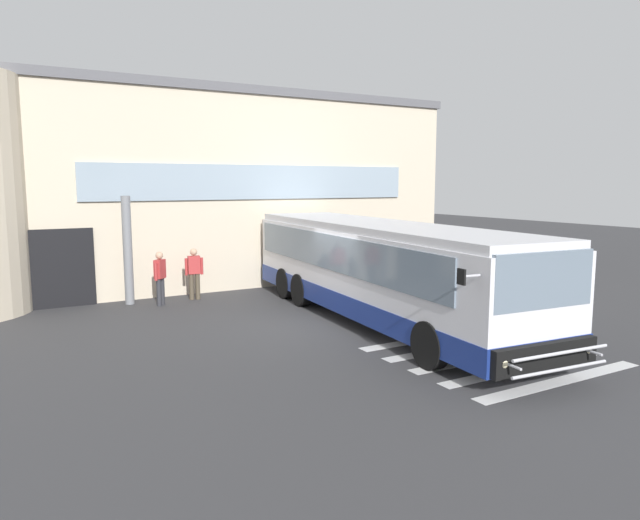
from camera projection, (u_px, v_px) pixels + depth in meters
name	position (u px, v px, depth m)	size (l,w,h in m)	color
ground_plane	(318.00, 327.00, 15.23)	(80.00, 90.00, 0.02)	#353538
bay_paint_stripes	(492.00, 356.00, 12.59)	(4.40, 3.96, 0.01)	silver
terminal_building	(171.00, 188.00, 24.39)	(19.94, 13.80, 7.13)	beige
entry_support_column	(128.00, 250.00, 17.83)	(0.28, 0.28, 3.38)	slate
bus_main_foreground	(379.00, 273.00, 15.69)	(3.92, 12.36, 2.70)	silver
passenger_near_column	(160.00, 276.00, 17.74)	(0.43, 0.46, 1.68)	#2D2D33
passenger_by_doorway	(194.00, 271.00, 18.63)	(0.58, 0.27, 1.68)	#4C4233
safety_bollard_yellow	(300.00, 284.00, 18.94)	(0.18, 0.18, 0.90)	yellow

